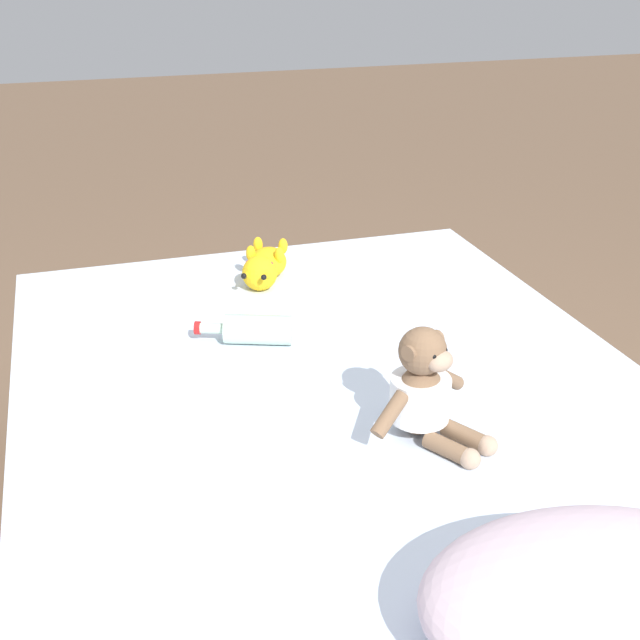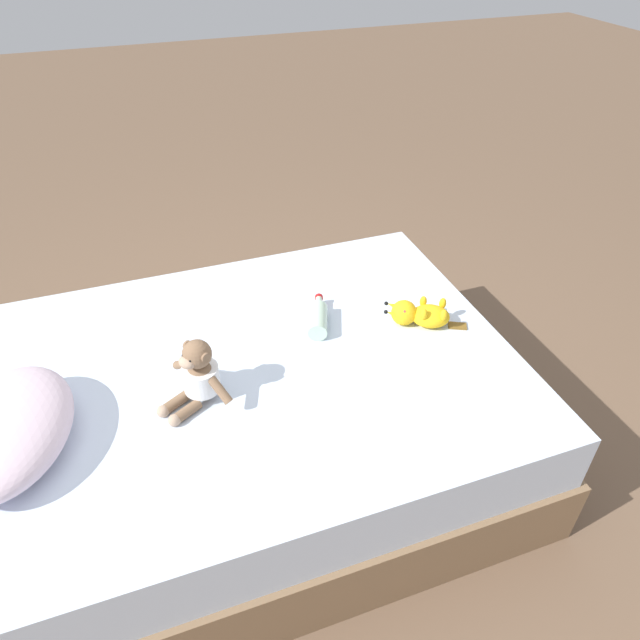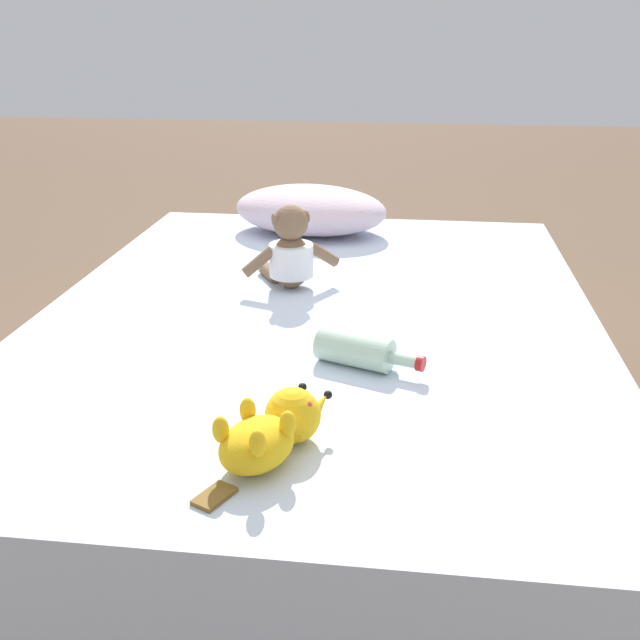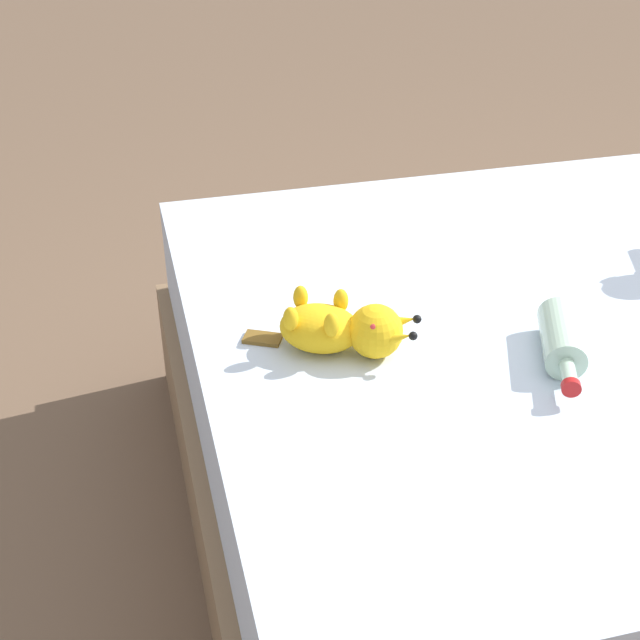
{
  "view_description": "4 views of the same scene",
  "coord_description": "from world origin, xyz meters",
  "px_view_note": "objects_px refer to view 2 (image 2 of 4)",
  "views": [
    {
      "loc": [
        0.52,
        1.46,
        1.46
      ],
      "look_at": [
        -0.02,
        -0.28,
        0.59
      ],
      "focal_mm": 46.19,
      "sensor_mm": 36.0,
      "label": 1
    },
    {
      "loc": [
        -1.51,
        0.25,
        1.91
      ],
      "look_at": [
        0.03,
        -0.3,
        0.64
      ],
      "focal_mm": 31.8,
      "sensor_mm": 36.0,
      "label": 2
    },
    {
      "loc": [
        0.24,
        -1.81,
        1.23
      ],
      "look_at": [
        0.04,
        -0.31,
        0.63
      ],
      "focal_mm": 42.57,
      "sensor_mm": 36.0,
      "label": 3
    },
    {
      "loc": [
        1.33,
        -1.08,
        1.47
      ],
      "look_at": [
        -0.01,
        -0.74,
        0.59
      ],
      "focal_mm": 50.63,
      "sensor_mm": 36.0,
      "label": 4
    }
  ],
  "objects_px": {
    "bed": "(250,418)",
    "plush_yellow_creature": "(419,314)",
    "pillow": "(7,430)",
    "plush_monkey": "(198,376)",
    "glass_bottle": "(318,319)"
  },
  "relations": [
    {
      "from": "bed",
      "to": "plush_yellow_creature",
      "type": "bearing_deg",
      "value": -88.9
    },
    {
      "from": "pillow",
      "to": "plush_monkey",
      "type": "height_order",
      "value": "plush_monkey"
    },
    {
      "from": "pillow",
      "to": "plush_yellow_creature",
      "type": "xyz_separation_m",
      "value": [
        0.14,
        -1.45,
        -0.03
      ]
    },
    {
      "from": "pillow",
      "to": "plush_yellow_creature",
      "type": "relative_size",
      "value": 1.9
    },
    {
      "from": "plush_yellow_creature",
      "to": "plush_monkey",
      "type": "bearing_deg",
      "value": 97.44
    },
    {
      "from": "bed",
      "to": "plush_monkey",
      "type": "bearing_deg",
      "value": 120.55
    },
    {
      "from": "pillow",
      "to": "plush_yellow_creature",
      "type": "distance_m",
      "value": 1.46
    },
    {
      "from": "pillow",
      "to": "plush_monkey",
      "type": "relative_size",
      "value": 2.28
    },
    {
      "from": "plush_monkey",
      "to": "glass_bottle",
      "type": "bearing_deg",
      "value": -65.25
    },
    {
      "from": "plush_yellow_creature",
      "to": "bed",
      "type": "bearing_deg",
      "value": 91.1
    },
    {
      "from": "pillow",
      "to": "glass_bottle",
      "type": "bearing_deg",
      "value": -76.79
    },
    {
      "from": "plush_monkey",
      "to": "glass_bottle",
      "type": "distance_m",
      "value": 0.55
    },
    {
      "from": "plush_monkey",
      "to": "bed",
      "type": "bearing_deg",
      "value": -59.45
    },
    {
      "from": "glass_bottle",
      "to": "bed",
      "type": "bearing_deg",
      "value": 111.49
    },
    {
      "from": "glass_bottle",
      "to": "plush_yellow_creature",
      "type": "bearing_deg",
      "value": -107.05
    }
  ]
}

